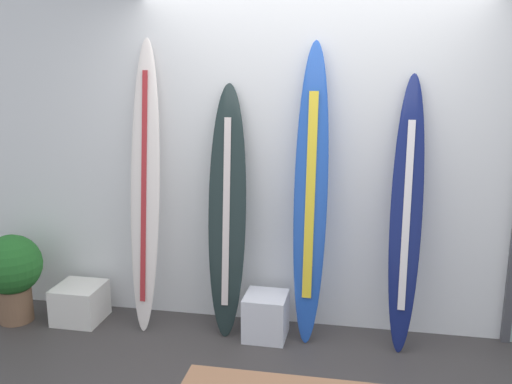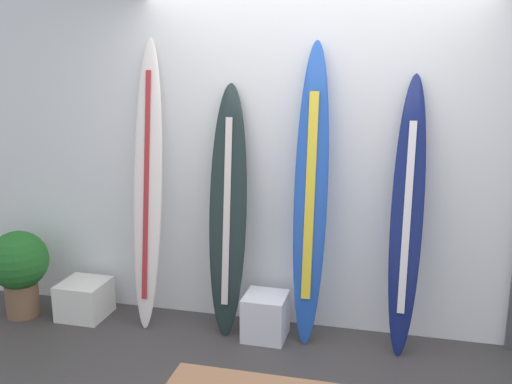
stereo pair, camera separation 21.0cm
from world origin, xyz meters
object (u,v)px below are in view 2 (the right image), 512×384
object	(u,v)px
surfboard_charcoal	(228,213)
potted_plant	(19,266)
surfboard_cobalt	(311,198)
surfboard_ivory	(148,188)
surfboard_navy	(407,220)
display_block_center	(265,316)
display_block_left	(84,299)

from	to	relation	value
surfboard_charcoal	potted_plant	size ratio (longest dim) A/B	2.64
surfboard_cobalt	surfboard_charcoal	bearing A→B (deg)	-179.78
surfboard_ivory	surfboard_navy	world-z (taller)	surfboard_ivory
surfboard_navy	display_block_center	bearing A→B (deg)	-175.29
display_block_left	display_block_center	world-z (taller)	display_block_center
surfboard_charcoal	display_block_center	xyz separation A→B (m)	(0.31, -0.08, -0.76)
surfboard_navy	potted_plant	bearing A→B (deg)	-176.48
surfboard_navy	potted_plant	world-z (taller)	surfboard_navy
potted_plant	surfboard_charcoal	bearing A→B (deg)	6.11
surfboard_ivory	surfboard_cobalt	xyz separation A→B (m)	(1.25, 0.01, -0.01)
surfboard_cobalt	display_block_center	xyz separation A→B (m)	(-0.31, -0.08, -0.91)
surfboard_ivory	surfboard_cobalt	world-z (taller)	surfboard_ivory
surfboard_charcoal	potted_plant	xyz separation A→B (m)	(-1.71, -0.18, -0.51)
display_block_left	display_block_center	distance (m)	1.52
surfboard_navy	surfboard_charcoal	bearing A→B (deg)	-179.92
display_block_center	potted_plant	distance (m)	2.04
surfboard_navy	potted_plant	size ratio (longest dim) A/B	2.75
surfboard_charcoal	display_block_left	size ratio (longest dim) A/B	5.18
surfboard_cobalt	surfboard_navy	bearing A→B (deg)	-0.04
surfboard_ivory	surfboard_cobalt	bearing A→B (deg)	0.58
display_block_center	potted_plant	xyz separation A→B (m)	(-2.02, -0.10, 0.26)
surfboard_ivory	display_block_left	distance (m)	1.10
surfboard_cobalt	display_block_left	bearing A→B (deg)	-177.49
surfboard_cobalt	surfboard_navy	world-z (taller)	surfboard_cobalt
potted_plant	display_block_center	bearing A→B (deg)	2.94
surfboard_charcoal	surfboard_navy	world-z (taller)	surfboard_navy
surfboard_charcoal	display_block_left	bearing A→B (deg)	-176.32
surfboard_cobalt	surfboard_navy	xyz separation A→B (m)	(0.67, -0.00, -0.11)
surfboard_ivory	potted_plant	bearing A→B (deg)	-170.87
surfboard_ivory	display_block_center	size ratio (longest dim) A/B	6.57
surfboard_charcoal	display_block_center	distance (m)	0.83
display_block_left	potted_plant	distance (m)	0.59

